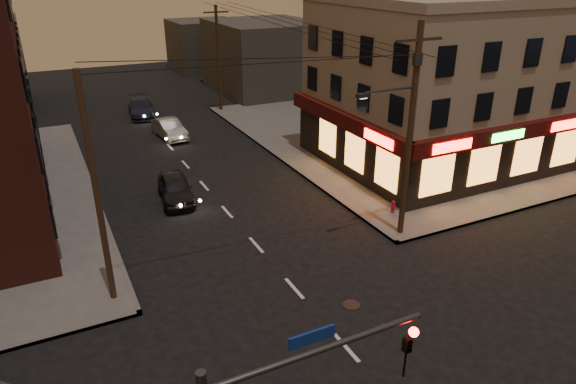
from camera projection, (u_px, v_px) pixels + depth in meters
ground at (346, 348)px, 17.92m from camera, size 120.00×120.00×0.00m
sidewalk_ne at (410, 132)px, 40.75m from camera, size 24.00×28.00×0.15m
pizza_building at (447, 81)px, 33.21m from camera, size 15.85×12.85×10.50m
bg_building_ne_a at (266, 56)px, 53.28m from camera, size 10.00×12.00×7.00m
bg_building_ne_b at (205, 45)px, 64.12m from camera, size 8.00×8.00×6.00m
utility_pole_main at (409, 122)px, 23.04m from camera, size 4.20×0.44×10.00m
utility_pole_far at (218, 59)px, 44.97m from camera, size 0.26×0.26×9.00m
utility_pole_west at (97, 194)px, 18.58m from camera, size 0.24×0.24×9.00m
sedan_near at (175, 188)px, 28.82m from camera, size 2.23×4.46×1.46m
sedan_mid at (169, 129)px, 39.31m from camera, size 2.00×4.52×1.44m
sedan_far at (141, 108)px, 44.99m from camera, size 2.61×5.26×1.47m
fire_hydrant at (393, 206)px, 27.21m from camera, size 0.31×0.31×0.68m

